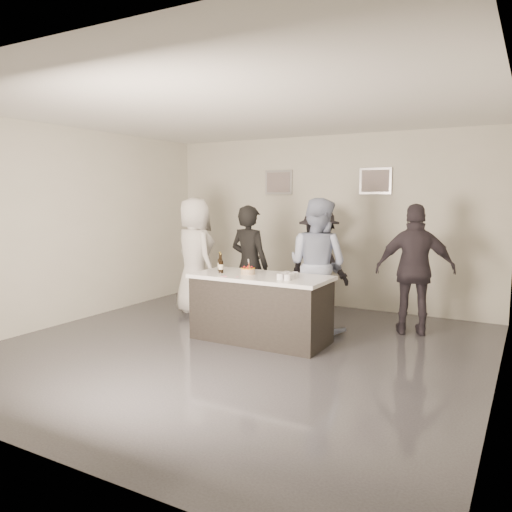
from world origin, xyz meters
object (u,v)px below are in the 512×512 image
object	(u,v)px
bar_counter	(261,308)
beer_bottle_b	(221,264)
person_guest_left	(195,256)
person_guest_back	(319,262)
person_main_black	(249,265)
person_guest_right	(415,270)
person_main_blue	(317,265)
cake	(248,272)
beer_bottle_a	(220,262)

from	to	relation	value
bar_counter	beer_bottle_b	world-z (taller)	beer_bottle_b
bar_counter	person_guest_left	distance (m)	1.98
bar_counter	person_guest_back	bearing A→B (deg)	86.47
beer_bottle_b	person_guest_left	bearing A→B (deg)	139.99
bar_counter	person_main_black	size ratio (longest dim) A/B	1.03
person_main_black	person_guest_right	distance (m)	2.43
person_main_blue	cake	bearing A→B (deg)	64.69
person_guest_left	bar_counter	bearing A→B (deg)	179.29
beer_bottle_b	person_main_blue	distance (m)	1.41
bar_counter	person_guest_right	bearing A→B (deg)	37.75
cake	person_guest_right	size ratio (longest dim) A/B	0.10
cake	beer_bottle_b	size ratio (longest dim) A/B	0.75
beer_bottle_b	person_guest_left	xyz separation A→B (m)	(-1.14, 0.96, -0.07)
cake	person_guest_left	world-z (taller)	person_guest_left
beer_bottle_b	person_main_black	size ratio (longest dim) A/B	0.14
person_guest_right	cake	bearing A→B (deg)	18.00
bar_counter	person_main_blue	distance (m)	1.10
person_main_blue	person_guest_left	bearing A→B (deg)	11.25
cake	beer_bottle_b	distance (m)	0.40
person_main_black	person_guest_back	bearing A→B (deg)	-118.24
beer_bottle_b	person_guest_right	distance (m)	2.73
bar_counter	beer_bottle_b	xyz separation A→B (m)	(-0.57, -0.11, 0.58)
person_main_black	bar_counter	bearing A→B (deg)	136.64
beer_bottle_b	person_main_blue	bearing A→B (deg)	42.85
cake	person_main_black	distance (m)	0.90
person_guest_left	person_main_blue	bearing A→B (deg)	-154.22
beer_bottle_b	person_main_blue	world-z (taller)	person_main_blue
person_guest_back	beer_bottle_b	bearing A→B (deg)	88.11
bar_counter	person_main_black	bearing A→B (deg)	128.92
beer_bottle_a	person_guest_right	bearing A→B (deg)	28.33
bar_counter	person_guest_back	size ratio (longest dim) A/B	1.06
bar_counter	person_main_black	world-z (taller)	person_main_black
beer_bottle_a	person_guest_left	bearing A→B (deg)	141.80
beer_bottle_b	person_guest_right	bearing A→B (deg)	32.17
person_main_blue	person_guest_back	xyz separation A→B (m)	(-0.35, 0.92, -0.09)
beer_bottle_a	person_main_blue	size ratio (longest dim) A/B	0.13
beer_bottle_a	beer_bottle_b	xyz separation A→B (m)	(0.11, -0.15, 0.00)
bar_counter	person_main_blue	world-z (taller)	person_main_blue
cake	beer_bottle_b	bearing A→B (deg)	-168.02
bar_counter	beer_bottle_a	xyz separation A→B (m)	(-0.68, 0.04, 0.58)
person_guest_left	beer_bottle_a	bearing A→B (deg)	167.58
person_main_blue	person_guest_back	bearing A→B (deg)	-57.80
beer_bottle_b	person_main_blue	size ratio (longest dim) A/B	0.13
cake	person_guest_right	distance (m)	2.36
cake	beer_bottle_a	size ratio (longest dim) A/B	0.75
beer_bottle_a	person_guest_left	world-z (taller)	person_guest_left
person_main_black	person_guest_left	size ratio (longest dim) A/B	0.94
person_main_black	person_guest_back	world-z (taller)	person_main_black
cake	person_guest_left	bearing A→B (deg)	150.09
beer_bottle_b	person_guest_right	size ratio (longest dim) A/B	0.14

